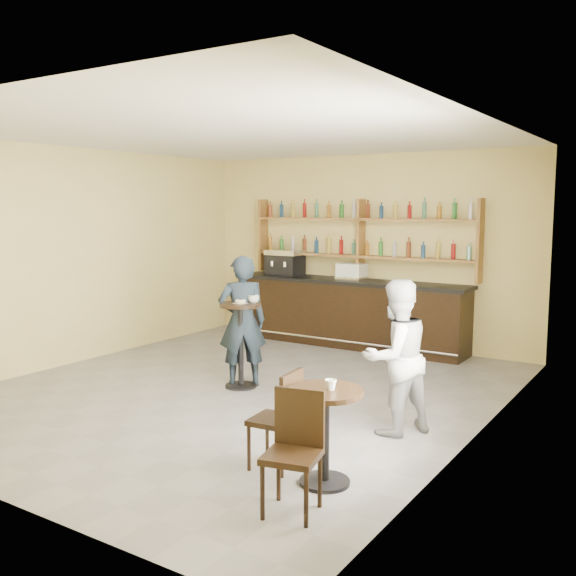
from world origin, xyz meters
The scene contains 22 objects.
floor centered at (0.00, 0.00, 0.00)m, with size 7.00×7.00×0.00m, color slate.
ceiling centered at (0.00, 0.00, 3.20)m, with size 7.00×7.00×0.00m, color white.
wall_back centered at (0.00, 3.50, 1.60)m, with size 7.00×7.00×0.00m, color #DFCE7F.
wall_left centered at (-3.00, 0.00, 1.60)m, with size 7.00×7.00×0.00m, color #DFCE7F.
wall_right centered at (3.00, 0.00, 1.60)m, with size 7.00×7.00×0.00m, color #DFCE7F.
window_pane centered at (2.99, -1.20, 1.70)m, with size 2.00×2.00×0.00m, color white.
window_frame centered at (2.99, -1.20, 1.70)m, with size 0.04×1.70×2.10m, color black, non-canonical shape.
shelf_unit centered at (0.00, 3.37, 1.81)m, with size 4.00×0.26×1.40m, color brown, non-canonical shape.
liquor_bottles centered at (0.00, 3.37, 1.98)m, with size 3.68×0.10×1.00m, color #8C5919, non-canonical shape.
bar_counter centered at (-0.11, 3.15, 0.56)m, with size 4.14×0.81×1.12m, color black, non-canonical shape.
espresso_machine centered at (-1.38, 3.15, 1.35)m, with size 0.63×0.40×0.45m, color black, non-canonical shape.
pastry_case centered at (-0.05, 3.15, 1.26)m, with size 0.45×0.36×0.27m, color silver, non-canonical shape.
pedestal_table centered at (-0.10, 0.14, 0.55)m, with size 0.54×0.54×1.10m, color black, non-canonical shape.
napkin centered at (-0.10, 0.14, 1.11)m, with size 0.15×0.15×0.00m, color white.
donut centered at (-0.09, 0.13, 1.13)m, with size 0.14×0.14×0.05m, color gold.
cup_pedestal centered at (0.04, 0.24, 1.16)m, with size 0.13×0.13×0.11m, color white.
man_main centered at (-0.14, 0.23, 0.85)m, with size 0.62×0.41×1.71m, color black.
cafe_table centered at (2.26, -1.83, 0.41)m, with size 0.65×0.65×0.82m, color black, non-canonical shape.
cup_cafe centered at (2.31, -1.83, 0.87)m, with size 0.10×0.10×0.09m, color white.
chair_west centered at (1.71, -1.78, 0.45)m, with size 0.39×0.39×0.90m, color black, non-canonical shape.
chair_south centered at (2.31, -2.43, 0.47)m, with size 0.40×0.40×0.93m, color black, non-canonical shape.
patron_second centered at (2.26, -0.35, 0.80)m, with size 0.78×0.61×1.60m, color #96979B.
Camera 1 is at (4.81, -6.35, 2.34)m, focal length 40.00 mm.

